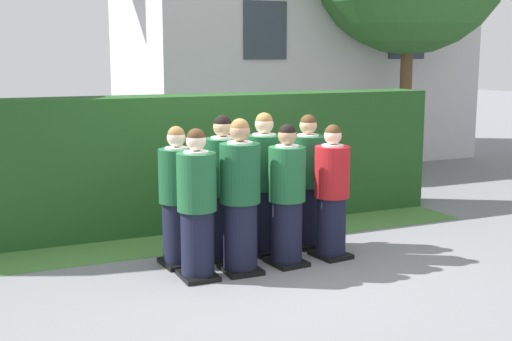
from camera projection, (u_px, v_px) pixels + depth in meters
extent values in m
plane|color=slate|center=(265.00, 267.00, 7.51)|extent=(60.00, 60.00, 0.00)
cylinder|color=black|center=(198.00, 244.00, 7.08)|extent=(0.35, 0.35, 0.73)
cube|color=black|center=(198.00, 275.00, 7.14)|extent=(0.37, 0.46, 0.05)
cylinder|color=#1E5B33|center=(197.00, 182.00, 6.97)|extent=(0.41, 0.41, 0.60)
cylinder|color=white|center=(196.00, 153.00, 6.92)|extent=(0.26, 0.26, 0.03)
cube|color=gold|center=(190.00, 168.00, 7.13)|extent=(0.04, 0.01, 0.27)
sphere|color=beige|center=(196.00, 141.00, 6.90)|extent=(0.21, 0.21, 0.21)
sphere|color=#472D19|center=(196.00, 138.00, 6.89)|extent=(0.19, 0.19, 0.19)
cube|color=white|center=(189.00, 186.00, 7.23)|extent=(0.15, 0.01, 0.20)
cylinder|color=black|center=(240.00, 237.00, 7.29)|extent=(0.37, 0.37, 0.77)
cube|color=black|center=(240.00, 269.00, 7.35)|extent=(0.39, 0.48, 0.05)
cylinder|color=#19512D|center=(240.00, 173.00, 7.17)|extent=(0.43, 0.43, 0.64)
cylinder|color=white|center=(240.00, 143.00, 7.12)|extent=(0.27, 0.27, 0.03)
cube|color=gold|center=(233.00, 159.00, 7.34)|extent=(0.04, 0.01, 0.28)
sphere|color=tan|center=(240.00, 131.00, 7.10)|extent=(0.22, 0.22, 0.22)
sphere|color=olive|center=(240.00, 128.00, 7.09)|extent=(0.20, 0.20, 0.20)
cylinder|color=black|center=(287.00, 233.00, 7.55)|extent=(0.35, 0.35, 0.73)
cube|color=black|center=(286.00, 262.00, 7.61)|extent=(0.41, 0.49, 0.05)
cylinder|color=#1E5B33|center=(287.00, 174.00, 7.44)|extent=(0.41, 0.41, 0.60)
cylinder|color=white|center=(287.00, 146.00, 7.39)|extent=(0.26, 0.26, 0.03)
cube|color=#236038|center=(278.00, 161.00, 7.59)|extent=(0.04, 0.02, 0.27)
sphere|color=tan|center=(287.00, 136.00, 7.37)|extent=(0.21, 0.21, 0.21)
sphere|color=black|center=(287.00, 132.00, 7.36)|extent=(0.19, 0.19, 0.19)
cube|color=white|center=(275.00, 178.00, 7.68)|extent=(0.15, 0.02, 0.20)
cylinder|color=black|center=(331.00, 227.00, 7.83)|extent=(0.34, 0.34, 0.71)
cube|color=black|center=(331.00, 255.00, 7.89)|extent=(0.41, 0.48, 0.05)
cylinder|color=#AD191E|center=(332.00, 172.00, 7.72)|extent=(0.40, 0.40, 0.59)
cylinder|color=white|center=(333.00, 146.00, 7.67)|extent=(0.25, 0.25, 0.03)
cube|color=gold|center=(322.00, 159.00, 7.86)|extent=(0.04, 0.02, 0.26)
sphere|color=beige|center=(333.00, 136.00, 7.65)|extent=(0.20, 0.20, 0.20)
sphere|color=#472D19|center=(333.00, 133.00, 7.65)|extent=(0.19, 0.19, 0.19)
cylinder|color=black|center=(178.00, 234.00, 7.53)|extent=(0.34, 0.34, 0.72)
cube|color=black|center=(179.00, 263.00, 7.58)|extent=(0.39, 0.47, 0.05)
cylinder|color=#19512D|center=(177.00, 176.00, 7.42)|extent=(0.41, 0.41, 0.59)
cylinder|color=white|center=(176.00, 149.00, 7.37)|extent=(0.25, 0.25, 0.03)
cube|color=navy|center=(170.00, 163.00, 7.57)|extent=(0.04, 0.01, 0.26)
sphere|color=beige|center=(176.00, 138.00, 7.35)|extent=(0.20, 0.20, 0.20)
sphere|color=olive|center=(176.00, 135.00, 7.34)|extent=(0.19, 0.19, 0.19)
cylinder|color=black|center=(224.00, 226.00, 7.76)|extent=(0.37, 0.37, 0.77)
cube|color=black|center=(224.00, 256.00, 7.82)|extent=(0.43, 0.51, 0.05)
cylinder|color=#19512D|center=(223.00, 166.00, 7.64)|extent=(0.43, 0.43, 0.63)
cylinder|color=white|center=(223.00, 138.00, 7.59)|extent=(0.27, 0.27, 0.03)
cube|color=gold|center=(215.00, 153.00, 7.80)|extent=(0.04, 0.02, 0.28)
sphere|color=tan|center=(223.00, 127.00, 7.57)|extent=(0.22, 0.22, 0.22)
sphere|color=black|center=(223.00, 124.00, 7.56)|extent=(0.20, 0.20, 0.20)
cube|color=white|center=(212.00, 171.00, 7.90)|extent=(0.15, 0.02, 0.20)
cylinder|color=black|center=(264.00, 221.00, 8.01)|extent=(0.37, 0.37, 0.77)
cube|color=black|center=(264.00, 250.00, 8.07)|extent=(0.44, 0.52, 0.05)
cylinder|color=#19512D|center=(264.00, 162.00, 7.89)|extent=(0.43, 0.43, 0.64)
cylinder|color=white|center=(264.00, 135.00, 7.84)|extent=(0.27, 0.27, 0.03)
cube|color=navy|center=(255.00, 150.00, 8.05)|extent=(0.04, 0.02, 0.28)
sphere|color=beige|center=(264.00, 124.00, 7.82)|extent=(0.22, 0.22, 0.22)
sphere|color=olive|center=(264.00, 121.00, 7.81)|extent=(0.20, 0.20, 0.20)
cube|color=white|center=(252.00, 167.00, 8.14)|extent=(0.15, 0.02, 0.20)
cylinder|color=black|center=(307.00, 216.00, 8.29)|extent=(0.36, 0.36, 0.75)
cube|color=black|center=(307.00, 244.00, 8.35)|extent=(0.41, 0.49, 0.05)
cylinder|color=#19512D|center=(308.00, 161.00, 8.18)|extent=(0.42, 0.42, 0.62)
cylinder|color=white|center=(308.00, 136.00, 8.12)|extent=(0.26, 0.26, 0.03)
cube|color=navy|center=(299.00, 149.00, 8.33)|extent=(0.04, 0.01, 0.27)
sphere|color=tan|center=(308.00, 126.00, 8.10)|extent=(0.21, 0.21, 0.21)
sphere|color=#472D19|center=(308.00, 122.00, 8.10)|extent=(0.19, 0.19, 0.19)
cube|color=white|center=(296.00, 166.00, 8.43)|extent=(0.15, 0.02, 0.20)
cube|color=#214C1E|center=(200.00, 161.00, 9.26)|extent=(7.00, 0.70, 1.80)
cube|color=silver|center=(289.00, 58.00, 15.66)|extent=(7.35, 4.40, 4.50)
cube|color=#2D3842|center=(265.00, 30.00, 12.90)|extent=(0.90, 0.04, 1.10)
cube|color=#2D3842|center=(407.00, 33.00, 14.24)|extent=(0.90, 0.04, 1.10)
cylinder|color=brown|center=(405.00, 110.00, 13.60)|extent=(0.24, 0.24, 2.45)
cube|color=#477A38|center=(222.00, 238.00, 8.69)|extent=(7.00, 0.90, 0.01)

